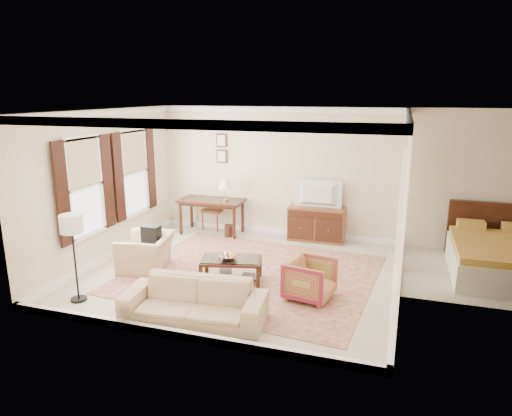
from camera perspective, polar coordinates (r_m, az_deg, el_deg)
The scene contains 21 objects.
room_shell at distance 7.86m, azimuth -2.08°, elevation 8.97°, with size 5.51×5.01×2.91m.
annex_bedroom at distance 9.17m, azimuth 28.45°, elevation -5.68°, with size 3.00×2.70×2.90m.
window_front at distance 8.70m, azimuth -20.65°, elevation 2.44°, with size 0.12×1.56×1.80m, color #CCB284, non-canonical shape.
window_rear at distance 9.98m, azimuth -15.02°, elevation 4.29°, with size 0.12×1.56×1.80m, color #CCB284, non-canonical shape.
doorway at distance 9.11m, azimuth 17.60°, elevation 0.13°, with size 0.10×1.12×2.25m, color white, non-canonical shape.
rug at distance 8.34m, azimuth -0.70°, elevation -8.22°, with size 4.27×3.66×0.01m, color maroon.
writing_desk at distance 10.54m, azimuth -5.59°, elevation 0.48°, with size 1.47×0.74×0.81m.
desk_chair at distance 10.94m, azimuth -5.42°, elevation 0.07°, with size 0.45×0.45×1.05m, color brown, non-canonical shape.
desk_lamp at distance 10.33m, azimuth -3.85°, elevation 2.28°, with size 0.32×0.32×0.50m, color silver, non-canonical shape.
framed_prints at distance 10.68m, azimuth -4.32°, elevation 7.47°, with size 0.25×0.04×0.68m, color #3B1B11, non-canonical shape.
sideboard at distance 10.14m, azimuth 7.56°, elevation -2.00°, with size 1.22×0.47×0.75m, color brown.
tv at distance 9.92m, azimuth 7.70°, elevation 2.80°, with size 0.99×0.57×0.13m, color black.
coffee_table at distance 7.91m, azimuth -3.11°, elevation -6.99°, with size 1.13×0.82×0.43m.
fruit_bowl at distance 7.83m, azimuth -3.54°, elevation -6.02°, with size 0.42×0.42×0.10m, color silver.
book_a at distance 8.05m, azimuth -4.60°, elevation -7.85°, with size 0.28×0.04×0.38m, color brown.
book_b at distance 7.86m, azimuth -1.81°, elevation -8.42°, with size 0.28×0.03×0.38m, color brown.
striped_armchair at distance 7.33m, azimuth 6.79°, elevation -8.60°, with size 0.70×0.66×0.72m, color maroon.
club_armchair at distance 8.68m, azimuth -13.61°, elevation -4.71°, with size 0.99×0.64×0.87m, color #CDAC8A.
backpack at distance 8.61m, azimuth -12.95°, elevation -3.12°, with size 0.32×0.22×0.40m, color black.
sofa at distance 6.66m, azimuth -7.80°, elevation -10.71°, with size 2.04×0.60×0.80m, color #CDAC8A.
floor_lamp at distance 7.48m, azimuth -22.04°, elevation -2.59°, with size 0.35×0.35×1.40m.
Camera 1 is at (2.65, -7.36, 3.19)m, focal length 32.00 mm.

